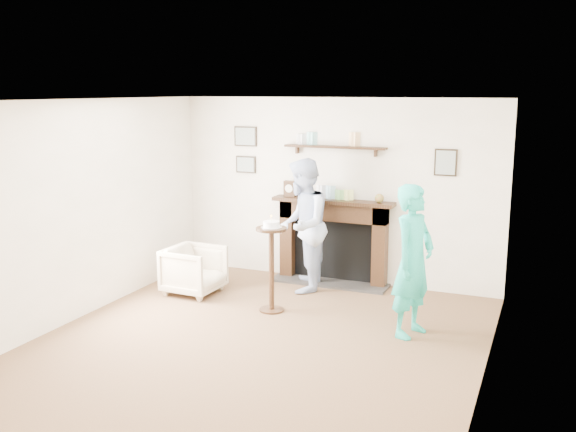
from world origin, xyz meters
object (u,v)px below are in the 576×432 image
object	(u,v)px
man	(302,289)
armchair	(195,293)
pedestal_table	(271,252)
woman	(410,334)

from	to	relation	value
man	armchair	bearing A→B (deg)	-75.65
man	pedestal_table	size ratio (longest dim) A/B	1.49
woman	pedestal_table	bearing A→B (deg)	104.21
man	pedestal_table	bearing A→B (deg)	-16.32
man	pedestal_table	distance (m)	1.16
man	pedestal_table	world-z (taller)	pedestal_table
man	pedestal_table	xyz separation A→B (m)	(-0.03, -0.90, 0.72)
armchair	pedestal_table	world-z (taller)	pedestal_table
armchair	man	size ratio (longest dim) A/B	0.39
armchair	woman	world-z (taller)	woman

